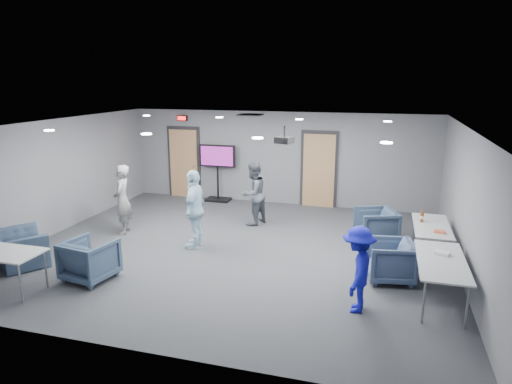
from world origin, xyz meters
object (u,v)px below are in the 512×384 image
(person_a, at_px, (122,200))
(chair_front_a, at_px, (90,260))
(person_c, at_px, (195,209))
(bottle_right, at_px, (422,217))
(person_b, at_px, (253,194))
(chair_right_b, at_px, (390,261))
(tv_stand, at_px, (218,169))
(projector, at_px, (284,140))
(person_d, at_px, (358,269))
(chair_front_b, at_px, (19,249))
(chair_right_a, at_px, (376,226))
(table_right_a, at_px, (432,227))
(table_right_b, at_px, (441,263))

(person_a, relative_size, chair_front_a, 1.96)
(person_c, bearing_deg, bottle_right, 95.93)
(person_b, bearing_deg, chair_right_b, 75.69)
(tv_stand, relative_size, projector, 4.24)
(person_a, xyz_separation_m, person_d, (5.63, -2.32, -0.13))
(chair_front_b, bearing_deg, chair_right_b, -133.87)
(person_a, bearing_deg, chair_right_a, 81.26)
(table_right_a, xyz_separation_m, table_right_b, (-0.00, -1.90, 0.00))
(chair_right_b, bearing_deg, person_d, -30.73)
(bottle_right, bearing_deg, person_d, -111.88)
(person_c, xyz_separation_m, chair_right_b, (4.11, -0.62, -0.49))
(person_b, relative_size, chair_front_b, 1.53)
(chair_right_a, xyz_separation_m, chair_front_a, (-4.99, -3.45, -0.01))
(chair_right_a, bearing_deg, bottle_right, 41.60)
(chair_front_b, distance_m, bottle_right, 8.16)
(person_d, xyz_separation_m, table_right_b, (1.30, 0.69, -0.01))
(person_d, height_order, tv_stand, tv_stand)
(chair_right_a, relative_size, bottle_right, 2.97)
(chair_front_a, bearing_deg, person_b, -106.77)
(table_right_b, bearing_deg, person_c, 75.74)
(person_a, height_order, bottle_right, person_a)
(person_c, bearing_deg, chair_front_b, -60.89)
(person_b, height_order, table_right_a, person_b)
(chair_right_b, height_order, tv_stand, tv_stand)
(chair_right_a, relative_size, chair_front_b, 0.82)
(table_right_b, xyz_separation_m, bottle_right, (-0.19, 2.07, 0.15))
(person_d, distance_m, chair_right_a, 3.30)
(table_right_a, xyz_separation_m, projector, (-2.99, -0.40, 1.72))
(table_right_a, bearing_deg, bottle_right, 47.09)
(table_right_a, distance_m, tv_stand, 6.63)
(chair_right_a, distance_m, projector, 2.97)
(table_right_b, bearing_deg, chair_front_b, 94.95)
(person_b, bearing_deg, person_a, -39.20)
(person_b, relative_size, person_c, 0.93)
(tv_stand, bearing_deg, projector, -51.65)
(person_a, distance_m, tv_stand, 3.62)
(chair_right_b, relative_size, table_right_b, 0.45)
(person_b, distance_m, person_c, 2.03)
(person_b, relative_size, chair_right_a, 1.87)
(chair_front_b, bearing_deg, projector, -120.14)
(person_b, distance_m, person_d, 4.76)
(person_d, relative_size, chair_front_b, 1.32)
(chair_right_b, bearing_deg, table_right_b, 42.25)
(table_right_b, relative_size, tv_stand, 1.07)
(bottle_right, bearing_deg, person_a, -176.19)
(person_c, relative_size, chair_right_b, 2.09)
(person_b, bearing_deg, person_c, 0.34)
(chair_front_a, xyz_separation_m, chair_front_b, (-1.76, 0.18, -0.04))
(person_c, xyz_separation_m, chair_front_b, (-2.95, -1.93, -0.52))
(person_d, xyz_separation_m, table_right_a, (1.30, 2.59, -0.02))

